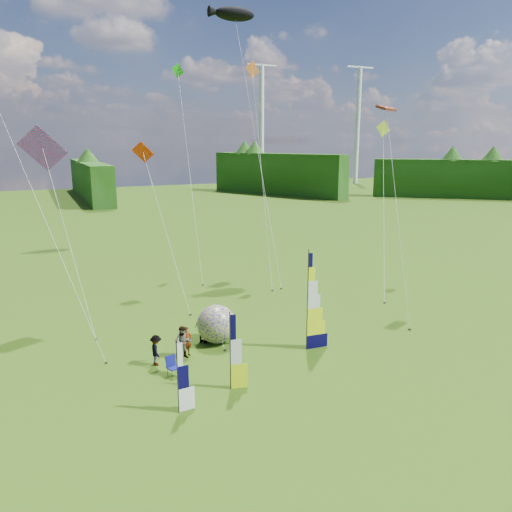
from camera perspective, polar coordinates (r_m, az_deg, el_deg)
name	(u,v)px	position (r m, az deg, el deg)	size (l,w,h in m)	color
ground	(309,383)	(24.83, 6.11, -14.19)	(220.00, 220.00, 0.00)	#4F8019
treeline_ring	(311,303)	(23.28, 6.34, -5.40)	(210.00, 210.00, 8.00)	#2B5B1F
turbine_left	(358,127)	(140.07, 11.53, 14.29)	(8.00, 1.20, 30.00)	silver
turbine_right	(262,126)	(133.49, 0.65, 14.61)	(8.00, 1.20, 30.00)	silver
feather_banner_main	(307,302)	(27.38, 5.91, -5.30)	(1.48, 0.10, 5.50)	#060236
side_banner_left	(230,353)	(23.35, -2.96, -10.97)	(1.02, 0.10, 3.68)	#E8FF0D
side_banner_far	(178,379)	(21.82, -8.94, -13.67)	(0.94, 0.10, 3.16)	white
bol_inflatable	(217,324)	(28.83, -4.53, -7.76)	(2.23, 2.23, 2.23)	#0C139A
spectator_a	(187,341)	(27.40, -7.92, -9.65)	(0.60, 0.39, 1.64)	#66594C
spectator_b	(183,342)	(27.16, -8.32, -9.73)	(0.86, 0.42, 1.76)	#66594C
spectator_c	(156,350)	(26.62, -11.35, -10.52)	(1.04, 0.39, 1.62)	#66594C
spectator_d	(203,328)	(28.93, -6.08, -8.21)	(1.04, 0.42, 1.77)	#66594C
camp_chair	(173,366)	(25.42, -9.43, -12.34)	(0.59, 0.59, 1.02)	#0C0F5B
kite_whale	(256,132)	(42.61, 0.05, 14.01)	(4.41, 14.70, 24.11)	black
kite_rainbow_delta	(67,221)	(32.05, -20.82, 3.76)	(6.55, 10.85, 13.27)	red
kite_parafoil	(398,198)	(34.09, 15.93, 6.38)	(6.49, 10.68, 15.35)	red
small_kite_red	(164,218)	(36.34, -10.43, 4.27)	(3.49, 11.73, 11.86)	red
small_kite_orange	(262,169)	(40.56, 0.69, 9.96)	(3.89, 9.56, 18.31)	orange
small_kite_yellow	(384,201)	(40.09, 14.44, 6.06)	(7.56, 10.18, 13.49)	#F3FF3B
small_kite_pink	(36,191)	(28.13, -23.81, 6.82)	(7.27, 8.11, 17.64)	#FD4377
small_kite_green	(189,166)	(43.36, -7.62, 10.21)	(3.32, 11.43, 18.55)	#14A60F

